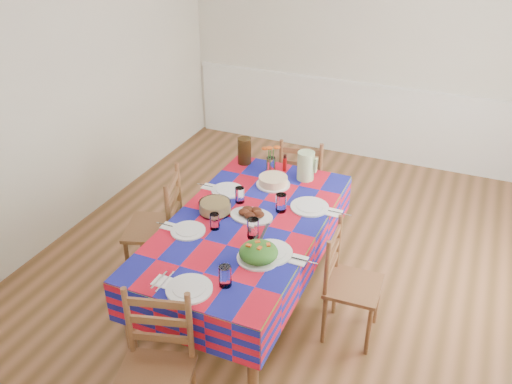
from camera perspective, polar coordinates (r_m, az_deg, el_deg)
room at (r=4.08m, az=5.05°, el=6.85°), size 4.58×5.08×2.78m
wainscot at (r=6.64m, az=11.77°, el=7.54°), size 4.41×0.06×0.92m
dining_table at (r=4.02m, az=-1.01°, el=-4.11°), size 1.07×1.99×0.77m
setting_near_head at (r=3.37m, az=-5.79°, el=-9.59°), size 0.47×0.31×0.14m
setting_left_near at (r=3.89m, az=-6.23°, el=-3.69°), size 0.46×0.27×0.12m
setting_left_far at (r=4.30m, az=-2.65°, el=0.02°), size 0.47×0.28×0.13m
setting_right_near at (r=3.69m, az=0.96°, el=-5.44°), size 0.56×0.32×0.14m
setting_right_far at (r=4.12m, az=4.68°, el=-1.42°), size 0.55×0.32×0.14m
meat_platter at (r=4.01m, az=-0.49°, el=-2.33°), size 0.33×0.24×0.06m
salad_platter at (r=3.58m, az=0.27°, el=-6.43°), size 0.29×0.29×0.12m
pasta_bowl at (r=4.07m, az=-4.35°, el=-1.58°), size 0.24×0.24×0.09m
cake at (r=4.43m, az=1.82°, el=1.15°), size 0.28×0.28×0.08m
serving_utensils at (r=3.84m, az=0.37°, el=-4.34°), size 0.14×0.32×0.01m
flower_vase at (r=4.61m, az=1.56°, el=3.32°), size 0.16×0.13×0.25m
hot_sauce at (r=4.65m, az=3.05°, el=3.10°), size 0.04×0.04×0.15m
green_pitcher at (r=4.50m, az=5.26°, el=2.77°), size 0.14×0.14×0.24m
tea_pitcher at (r=4.75m, az=-1.23°, el=4.36°), size 0.12×0.12×0.24m
name_card at (r=3.29m, az=-7.99°, el=-11.33°), size 0.09×0.03×0.02m
chair_near at (r=3.35m, az=-10.49°, el=-18.14°), size 0.52×0.51×0.96m
chair_far at (r=5.14m, az=4.84°, el=1.00°), size 0.48×0.46×0.95m
chair_left at (r=4.48m, az=-10.22°, el=-3.77°), size 0.54×0.55×1.00m
chair_right at (r=3.97m, az=9.68°, el=-9.57°), size 0.39×0.41×0.89m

